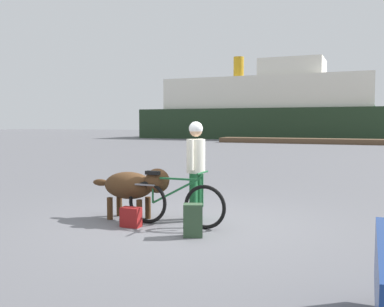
# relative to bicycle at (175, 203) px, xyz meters

# --- Properties ---
(ground_plane) EXTENTS (160.00, 160.00, 0.00)m
(ground_plane) POSITION_rel_bicycle_xyz_m (0.11, 0.19, -0.38)
(ground_plane) COLOR slate
(bicycle) EXTENTS (1.72, 0.44, 0.90)m
(bicycle) POSITION_rel_bicycle_xyz_m (0.00, 0.00, 0.00)
(bicycle) COLOR black
(bicycle) RESTS_ON ground_plane
(person_cyclist) EXTENTS (0.32, 0.53, 1.69)m
(person_cyclist) POSITION_rel_bicycle_xyz_m (0.15, 0.54, 0.63)
(person_cyclist) COLOR #19592D
(person_cyclist) RESTS_ON ground_plane
(dog) EXTENTS (1.50, 0.55, 0.91)m
(dog) POSITION_rel_bicycle_xyz_m (-0.83, 0.16, 0.21)
(dog) COLOR #472D19
(dog) RESTS_ON ground_plane
(backpack) EXTENTS (0.33, 0.29, 0.49)m
(backpack) POSITION_rel_bicycle_xyz_m (0.53, -0.49, -0.14)
(backpack) COLOR #334C33
(backpack) RESTS_ON ground_plane
(handbag_pannier) EXTENTS (0.32, 0.18, 0.32)m
(handbag_pannier) POSITION_rel_bicycle_xyz_m (-0.62, -0.33, -0.22)
(handbag_pannier) COLOR maroon
(handbag_pannier) RESTS_ON ground_plane
(dock_pier) EXTENTS (16.92, 2.19, 0.40)m
(dock_pier) POSITION_rel_bicycle_xyz_m (-0.48, 29.44, -0.18)
(dock_pier) COLOR brown
(dock_pier) RESTS_ON ground_plane
(ferry_boat) EXTENTS (26.04, 8.31, 8.69)m
(ferry_boat) POSITION_rel_bicycle_xyz_m (-7.11, 38.84, 2.67)
(ferry_boat) COLOR #1E331E
(ferry_boat) RESTS_ON ground_plane
(pine_tree_far_left) EXTENTS (3.66, 3.66, 9.65)m
(pine_tree_far_left) POSITION_rel_bicycle_xyz_m (-7.32, 56.95, 5.91)
(pine_tree_far_left) COLOR #4C331E
(pine_tree_far_left) RESTS_ON ground_plane
(pine_tree_center) EXTENTS (3.62, 3.62, 8.46)m
(pine_tree_center) POSITION_rel_bicycle_xyz_m (2.15, 59.27, 4.92)
(pine_tree_center) COLOR #4C331E
(pine_tree_center) RESTS_ON ground_plane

